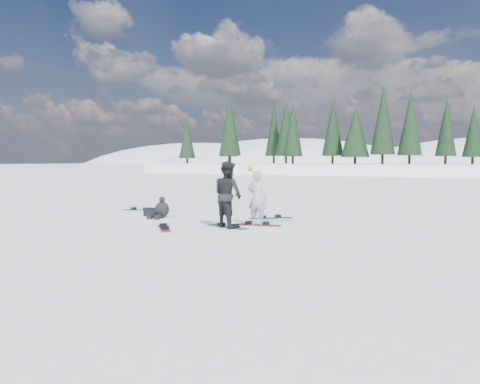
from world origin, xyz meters
name	(u,v)px	position (x,y,z in m)	size (l,w,h in m)	color
ground	(278,226)	(0.00, 0.00, 0.00)	(420.00, 420.00, 0.00)	white
alpine_backdrop	(438,200)	(-11.72, 189.17, -13.97)	(412.50, 227.00, 53.20)	white
snowboarder_woman	(257,198)	(-0.64, -0.19, 0.89)	(0.67, 0.46, 1.90)	#A5A5AA
snowboarder_man	(228,194)	(-1.26, -1.01, 1.02)	(0.99, 0.77, 2.04)	black
seated_rider	(161,210)	(-4.59, 0.02, 0.29)	(0.63, 0.95, 0.76)	black
gear_bag	(150,212)	(-5.29, 0.27, 0.15)	(0.45, 0.30, 0.30)	black
snowboard_woman	(257,225)	(-0.64, -0.19, 0.01)	(1.50, 0.28, 0.03)	maroon
snowboard_man	(228,227)	(-1.26, -1.01, 0.01)	(1.50, 0.28, 0.03)	teal
snowboard_loose_b	(164,228)	(-2.81, -2.16, 0.01)	(1.50, 0.28, 0.03)	maroon
snowboard_loose_a	(270,218)	(-1.01, 1.65, 0.01)	(1.50, 0.28, 0.03)	#1B4C98
snowboard_loose_c	(140,210)	(-6.85, 1.52, 0.01)	(1.50, 0.28, 0.03)	#186385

